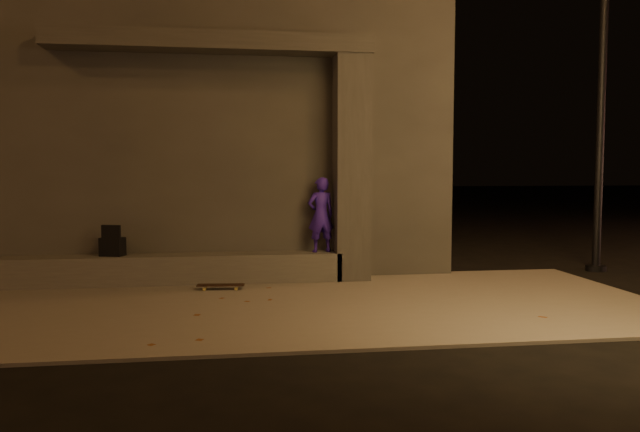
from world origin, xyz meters
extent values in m
plane|color=black|center=(0.00, 0.00, 0.00)|extent=(120.00, 120.00, 0.00)
cube|color=slate|center=(0.00, 2.00, 0.02)|extent=(11.00, 4.40, 0.04)
cube|color=#3B3936|center=(-1.00, 6.50, 2.60)|extent=(9.00, 5.00, 5.20)
cube|color=#4F4D48|center=(-1.50, 3.75, 0.27)|extent=(6.00, 0.55, 0.45)
cube|color=#3B3936|center=(1.70, 3.75, 1.84)|extent=(0.55, 0.55, 3.60)
cube|color=#3B3936|center=(-0.50, 3.80, 3.78)|extent=(5.00, 0.70, 0.28)
imported|color=#3419A7|center=(1.20, 3.75, 1.09)|extent=(0.49, 0.37, 1.21)
cube|color=black|center=(-2.06, 3.75, 0.63)|extent=(0.40, 0.32, 0.28)
cube|color=black|center=(-2.06, 3.75, 0.88)|extent=(0.30, 0.14, 0.20)
cube|color=black|center=(-0.40, 3.10, 0.11)|extent=(0.71, 0.24, 0.01)
cylinder|color=#AD9745|center=(-0.16, 3.15, 0.06)|extent=(0.05, 0.03, 0.05)
cylinder|color=#AD9745|center=(-0.18, 3.01, 0.06)|extent=(0.05, 0.03, 0.05)
cylinder|color=#AD9745|center=(-0.63, 3.19, 0.06)|extent=(0.05, 0.03, 0.05)
cylinder|color=#AD9745|center=(-0.64, 3.05, 0.06)|extent=(0.05, 0.03, 0.05)
cube|color=#99999E|center=(-0.17, 3.08, 0.09)|extent=(0.06, 0.15, 0.01)
cube|color=#99999E|center=(-0.63, 3.12, 0.09)|extent=(0.06, 0.15, 0.01)
cylinder|color=black|center=(6.27, 4.12, 3.86)|extent=(0.14, 0.14, 7.72)
cylinder|color=black|center=(6.27, 4.12, 0.05)|extent=(0.36, 0.36, 0.10)
camera|label=1|loc=(-0.25, -6.17, 1.82)|focal=35.00mm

